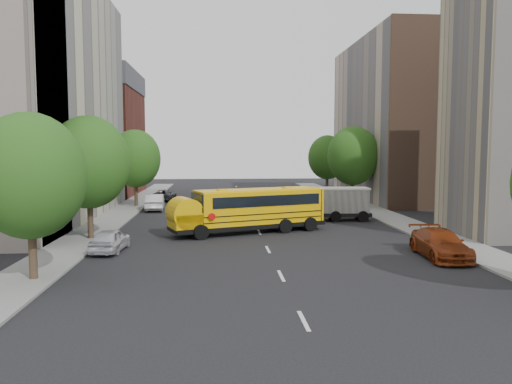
{
  "coord_description": "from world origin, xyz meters",
  "views": [
    {
      "loc": [
        -2.88,
        -36.27,
        5.83
      ],
      "look_at": [
        0.08,
        2.0,
        2.47
      ],
      "focal_mm": 35.0,
      "sensor_mm": 36.0,
      "label": 1
    }
  ],
  "objects": [
    {
      "name": "ground",
      "position": [
        0.0,
        0.0,
        0.0
      ],
      "size": [
        120.0,
        120.0,
        0.0
      ],
      "primitive_type": "plane",
      "color": "black",
      "rests_on": "ground"
    },
    {
      "name": "parked_car_3",
      "position": [
        8.97,
        -10.82,
        0.75
      ],
      "size": [
        2.4,
        5.28,
        1.5
      ],
      "primitive_type": "imported",
      "rotation": [
        0.0,
        0.0,
        -0.06
      ],
      "color": "maroon",
      "rests_on": "ground"
    },
    {
      "name": "building_right_sidewall",
      "position": [
        18.0,
        9.0,
        9.0
      ],
      "size": [
        10.1,
        0.3,
        18.0
      ],
      "primitive_type": "cube",
      "color": "brown",
      "rests_on": "ground"
    },
    {
      "name": "street_tree_5",
      "position": [
        11.0,
        26.0,
        4.7
      ],
      "size": [
        4.86,
        4.86,
        7.51
      ],
      "color": "#38281C",
      "rests_on": "ground"
    },
    {
      "name": "school_bus",
      "position": [
        -0.82,
        -2.1,
        1.73
      ],
      "size": [
        11.11,
        6.16,
        3.09
      ],
      "rotation": [
        0.0,
        0.0,
        0.36
      ],
      "color": "black",
      "rests_on": "ground"
    },
    {
      "name": "sidewalk_left",
      "position": [
        -11.5,
        5.0,
        0.06
      ],
      "size": [
        3.0,
        80.0,
        0.12
      ],
      "primitive_type": "cube",
      "color": "slate",
      "rests_on": "ground"
    },
    {
      "name": "building_right_far",
      "position": [
        18.0,
        20.0,
        9.0
      ],
      "size": [
        10.0,
        22.0,
        18.0
      ],
      "primitive_type": "cube",
      "color": "tan",
      "rests_on": "ground"
    },
    {
      "name": "building_left_cream",
      "position": [
        -18.0,
        6.0,
        10.0
      ],
      "size": [
        10.0,
        26.0,
        20.0
      ],
      "primitive_type": "cube",
      "color": "#BFB99A",
      "rests_on": "ground"
    },
    {
      "name": "tower_crane",
      "position": [
        30.25,
        28.0,
        24.48
      ],
      "size": [
        28.5,
        1.2,
        35.75
      ],
      "color": "gold",
      "rests_on": "ground"
    },
    {
      "name": "street_tree_4",
      "position": [
        11.0,
        14.0,
        5.08
      ],
      "size": [
        5.25,
        5.25,
        8.1
      ],
      "color": "#38281C",
      "rests_on": "ground"
    },
    {
      "name": "building_left_redbrick",
      "position": [
        -18.0,
        28.0,
        6.5
      ],
      "size": [
        10.0,
        15.0,
        13.0
      ],
      "primitive_type": "cube",
      "color": "maroon",
      "rests_on": "ground"
    },
    {
      "name": "parked_car_1",
      "position": [
        -8.8,
        11.17,
        0.76
      ],
      "size": [
        1.93,
        4.73,
        1.52
      ],
      "primitive_type": "imported",
      "rotation": [
        0.0,
        0.0,
        3.21
      ],
      "color": "silver",
      "rests_on": "ground"
    },
    {
      "name": "street_tree_1",
      "position": [
        -11.0,
        -4.0,
        4.95
      ],
      "size": [
        5.12,
        5.12,
        7.9
      ],
      "color": "#38281C",
      "rests_on": "ground"
    },
    {
      "name": "street_tree_0",
      "position": [
        -11.0,
        -14.0,
        4.64
      ],
      "size": [
        4.8,
        4.8,
        7.41
      ],
      "color": "#38281C",
      "rests_on": "ground"
    },
    {
      "name": "safari_truck",
      "position": [
        6.37,
        3.36,
        1.41
      ],
      "size": [
        6.35,
        2.61,
        2.67
      ],
      "rotation": [
        0.0,
        0.0,
        -0.05
      ],
      "color": "black",
      "rests_on": "ground"
    },
    {
      "name": "sidewalk_right",
      "position": [
        11.5,
        5.0,
        0.06
      ],
      "size": [
        3.0,
        80.0,
        0.12
      ],
      "primitive_type": "cube",
      "color": "slate",
      "rests_on": "ground"
    },
    {
      "name": "parked_car_2",
      "position": [
        -8.8,
        19.71,
        0.64
      ],
      "size": [
        2.49,
        4.77,
        1.28
      ],
      "primitive_type": "imported",
      "rotation": [
        0.0,
        0.0,
        3.06
      ],
      "color": "black",
      "rests_on": "ground"
    },
    {
      "name": "street_tree_2",
      "position": [
        -11.0,
        14.0,
        4.83
      ],
      "size": [
        4.99,
        4.99,
        7.71
      ],
      "color": "#38281C",
      "rests_on": "ground"
    },
    {
      "name": "lane_markings",
      "position": [
        0.0,
        10.0,
        0.01
      ],
      "size": [
        0.15,
        64.0,
        0.01
      ],
      "primitive_type": "cube",
      "color": "silver",
      "rests_on": "ground"
    },
    {
      "name": "parked_car_0",
      "position": [
        -8.98,
        -7.87,
        0.67
      ],
      "size": [
        1.87,
        4.02,
        1.33
      ],
      "primitive_type": "imported",
      "rotation": [
        0.0,
        0.0,
        3.06
      ],
      "color": "silver",
      "rests_on": "ground"
    }
  ]
}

